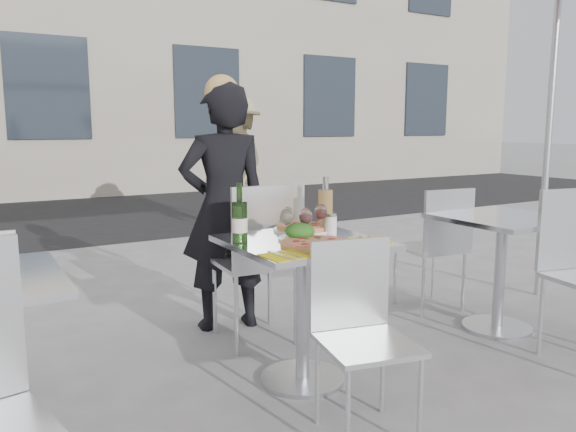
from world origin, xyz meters
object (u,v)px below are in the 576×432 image
side_chair_rfar (438,239)px  pizza_far (302,228)px  pizza_near (316,243)px  chair_far (260,251)px  napkin_left (285,256)px  wineglass_white_b (288,216)px  woman_diner (224,208)px  pedestrian_b (237,164)px  carafe (325,208)px  sugar_shaker (331,223)px  chair_near (359,320)px  wine_bottle (240,220)px  wineglass_red_b (321,213)px  wineglass_red_a (306,218)px  main_table (303,280)px  side_table_right (501,248)px  salad_plate (300,233)px  napkin_right (369,240)px  wineglass_white_a (287,218)px

side_chair_rfar → pizza_far: 1.34m
pizza_near → pizza_far: 0.39m
chair_far → napkin_left: bearing=73.6°
pizza_near → wineglass_white_b: bearing=91.6°
woman_diner → pedestrian_b: pedestrian_b is taller
carafe → sugar_shaker: 0.13m
chair_near → sugar_shaker: size_ratio=7.71×
pizza_near → wine_bottle: (-0.29, 0.23, 0.10)m
side_chair_rfar → wineglass_red_b: (-1.24, -0.37, 0.33)m
chair_near → wineglass_red_a: wineglass_red_a is taller
main_table → pizza_far: size_ratio=2.37×
wineglass_red_b → napkin_left: 0.58m
sugar_shaker → wine_bottle: bearing=179.4°
side_table_right → wineglass_red_b: wineglass_red_b is taller
main_table → salad_plate: (-0.02, 0.01, 0.25)m
chair_far → wineglass_white_b: bearing=84.9°
woman_diner → carafe: (0.27, -0.77, 0.08)m
pedestrian_b → carafe: (-1.30, -3.87, 0.02)m
wineglass_red_a → napkin_left: (-0.29, -0.28, -0.11)m
wineglass_white_b → napkin_right: 0.43m
wineglass_white_b → pizza_near: bearing=-88.4°
side_table_right → chair_far: 1.56m
wineglass_white_a → napkin_right: bearing=-36.9°
carafe → wineglass_white_b: 0.30m
pizza_near → wineglass_white_a: wineglass_white_a is taller
side_table_right → sugar_shaker: 1.31m
main_table → carafe: (0.26, 0.18, 0.33)m
carafe → napkin_right: 0.39m
salad_plate → woman_diner: bearing=89.6°
side_chair_rfar → woman_diner: (-1.43, 0.48, 0.26)m
pizza_far → napkin_left: 0.62m
wineglass_white_b → sugar_shaker: bearing=-5.3°
salad_plate → wineglass_red_a: wineglass_red_a is taller
pizza_far → napkin_left: bearing=-128.7°
pizza_near → carafe: 0.45m
main_table → napkin_right: napkin_right is taller
carafe → salad_plate: bearing=-146.8°
wineglass_white_a → napkin_left: size_ratio=0.79×
pedestrian_b → napkin_right: (-1.28, -4.24, -0.10)m
pedestrian_b → wineglass_red_b: (-1.38, -3.95, 0.01)m
pizza_near → wineglass_white_b: 0.27m
salad_plate → wineglass_white_b: 0.12m
carafe → side_chair_rfar: bearing=13.8°
pizza_near → pizza_far: size_ratio=1.07×
side_chair_rfar → wineglass_white_b: size_ratio=5.66×
wineglass_red_a → side_chair_rfar: bearing=18.1°
side_chair_rfar → wineglass_white_b: wineglass_white_b is taller
wineglass_white_a → wineglass_white_b: 0.05m
chair_near → side_chair_rfar: bearing=45.9°
main_table → pizza_near: (-0.02, -0.15, 0.22)m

